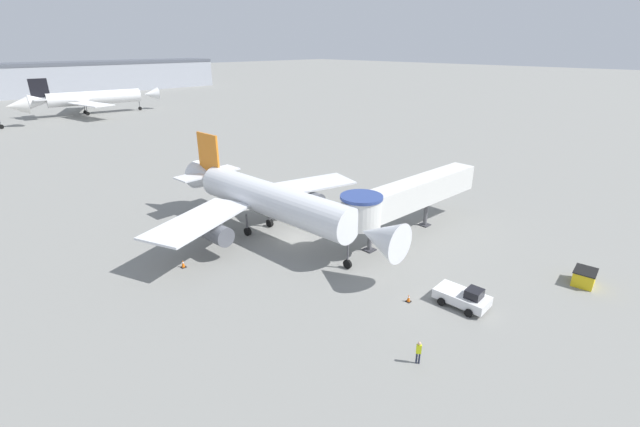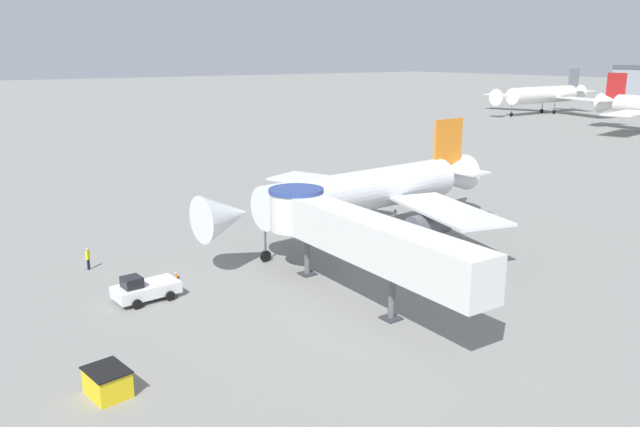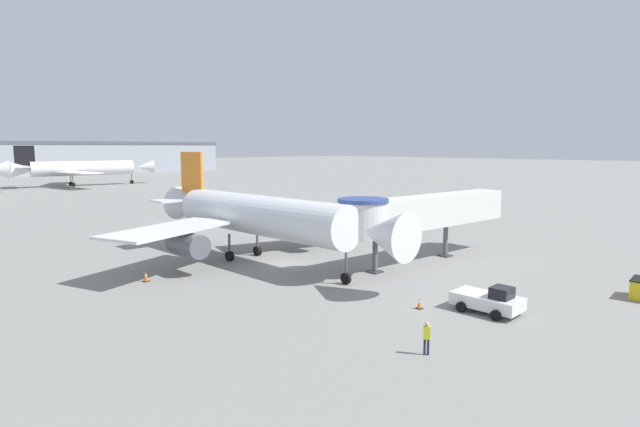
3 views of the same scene
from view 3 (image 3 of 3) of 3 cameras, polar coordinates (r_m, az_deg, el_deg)
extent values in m
plane|color=gray|center=(44.73, -4.11, -5.78)|extent=(800.00, 800.00, 0.00)
cylinder|color=silver|center=(44.70, -6.81, -0.22)|extent=(4.65, 20.80, 3.58)
cone|color=silver|center=(35.15, 7.30, -2.36)|extent=(3.78, 4.12, 3.58)
cone|color=silver|center=(54.17, -14.48, 0.95)|extent=(3.85, 5.55, 3.58)
cube|color=silver|center=(42.64, -16.79, -1.72)|extent=(12.49, 8.61, 0.22)
cube|color=silver|center=(51.50, -1.89, 0.16)|extent=(12.39, 7.62, 0.22)
cube|color=orange|center=(53.68, -14.44, 4.35)|extent=(0.44, 3.90, 4.65)
cube|color=silver|center=(54.34, -14.64, 1.63)|extent=(7.98, 3.13, 0.18)
cylinder|color=#565960|center=(42.30, -14.88, -3.42)|extent=(2.17, 3.99, 1.97)
cylinder|color=#565960|center=(50.22, -1.74, -1.46)|extent=(2.17, 3.99, 1.97)
cylinder|color=#4C4C51|center=(37.91, 2.98, -5.92)|extent=(0.18, 0.18, 2.06)
cylinder|color=black|center=(38.16, 2.97, -7.43)|extent=(0.31, 0.91, 0.90)
cylinder|color=#4C4C51|center=(46.26, -10.32, -3.57)|extent=(0.22, 0.22, 2.06)
cylinder|color=black|center=(46.46, -10.29, -4.81)|extent=(0.45, 0.92, 0.90)
cylinder|color=#4C4C51|center=(48.14, -7.18, -3.07)|extent=(0.22, 0.22, 2.06)
cylinder|color=black|center=(48.34, -7.16, -4.26)|extent=(0.45, 0.92, 0.90)
cube|color=silver|center=(47.02, 12.94, 0.35)|extent=(18.61, 3.37, 2.80)
cylinder|color=silver|center=(40.08, 4.92, -0.71)|extent=(3.90, 3.90, 2.80)
cylinder|color=navy|center=(39.88, 4.94, 1.49)|extent=(4.10, 4.09, 0.30)
cylinder|color=#56565B|center=(41.65, 6.32, -4.58)|extent=(0.44, 0.44, 3.16)
cube|color=#333338|center=(42.00, 6.29, -6.61)|extent=(1.10, 1.10, 0.12)
cylinder|color=#56565B|center=(48.95, 14.15, -2.94)|extent=(0.44, 0.44, 3.16)
cube|color=#333338|center=(49.24, 14.09, -4.68)|extent=(1.10, 1.10, 0.12)
cube|color=silver|center=(33.64, 18.55, -9.44)|extent=(2.36, 4.27, 0.77)
cube|color=black|center=(33.06, 20.07, -8.49)|extent=(1.35, 1.23, 0.70)
cylinder|color=black|center=(32.34, 19.48, -10.89)|extent=(0.38, 0.65, 0.64)
cylinder|color=black|center=(34.26, 21.09, -9.93)|extent=(0.38, 0.65, 0.64)
cylinder|color=black|center=(33.31, 15.87, -10.20)|extent=(0.38, 0.65, 0.64)
cylinder|color=black|center=(35.18, 17.63, -9.31)|extent=(0.38, 0.65, 0.64)
cube|color=black|center=(33.33, 11.27, -10.58)|extent=(0.41, 0.41, 0.04)
cone|color=orange|center=(33.23, 11.29, -10.02)|extent=(0.28, 0.28, 0.64)
cylinder|color=white|center=(33.21, 11.29, -9.90)|extent=(0.15, 0.15, 0.08)
cube|color=black|center=(41.26, -19.26, -7.31)|extent=(0.48, 0.48, 0.04)
cone|color=orange|center=(41.17, -19.28, -6.79)|extent=(0.33, 0.33, 0.74)
cylinder|color=white|center=(41.15, -19.29, -6.67)|extent=(0.18, 0.18, 0.09)
cylinder|color=#1E2338|center=(26.36, 12.25, -14.69)|extent=(0.12, 0.12, 0.83)
cylinder|color=#1E2338|center=(26.35, 11.87, -14.69)|extent=(0.12, 0.12, 0.83)
cube|color=#D1E019|center=(26.08, 12.11, -13.17)|extent=(0.36, 0.37, 0.66)
sphere|color=tan|center=(25.93, 12.13, -12.26)|extent=(0.23, 0.23, 0.23)
cylinder|color=white|center=(148.42, -25.37, 4.70)|extent=(25.34, 7.20, 3.88)
cone|color=white|center=(151.90, -19.31, 5.05)|extent=(4.75, 4.41, 3.88)
cone|color=white|center=(146.79, -30.73, 4.34)|extent=(6.28, 4.62, 3.88)
cube|color=white|center=(138.87, -25.94, 4.23)|extent=(8.13, 15.34, 0.22)
cube|color=white|center=(157.11, -26.99, 4.48)|extent=(11.38, 15.57, 0.22)
cube|color=black|center=(146.72, -30.71, 5.71)|extent=(4.56, 0.85, 5.04)
cube|color=white|center=(146.75, -30.86, 4.60)|extent=(4.50, 10.25, 0.18)
cylinder|color=#4C4C51|center=(151.03, -20.73, 3.81)|extent=(0.18, 0.18, 2.23)
cylinder|color=black|center=(151.10, -20.71, 3.39)|extent=(1.12, 0.41, 1.10)
cylinder|color=#4C4C51|center=(146.36, -26.40, 3.41)|extent=(0.22, 0.22, 2.23)
cylinder|color=black|center=(146.43, -26.37, 2.97)|extent=(1.14, 0.54, 1.10)
cylinder|color=#4C4C51|center=(149.81, -26.59, 3.48)|extent=(0.22, 0.22, 2.23)
cylinder|color=black|center=(149.88, -26.57, 3.05)|extent=(1.14, 0.54, 1.10)
cube|color=#999EA8|center=(212.47, -32.56, 5.15)|extent=(163.06, 18.98, 11.33)
cube|color=#4C515B|center=(212.42, -32.68, 6.83)|extent=(163.06, 19.36, 1.20)
camera|label=1|loc=(9.68, -81.94, 77.94)|focal=24.00mm
camera|label=2|loc=(66.79, 46.70, 9.98)|focal=35.00mm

